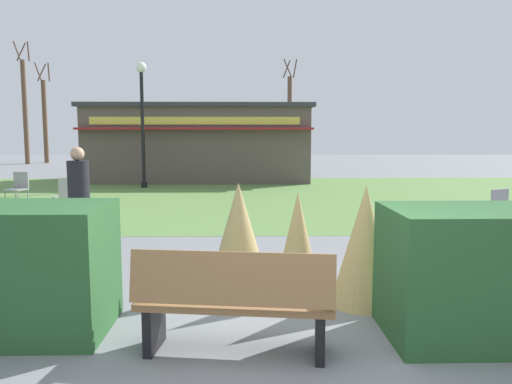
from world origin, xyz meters
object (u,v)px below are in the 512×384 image
Objects in this scene: cafe_chair_center at (67,195)px; tree_right_bg at (25,110)px; cafe_chair_east at (19,186)px; food_kiosk at (200,142)px; person_strolling at (79,199)px; park_bench at (234,302)px; parked_car_west_slot at (201,157)px; tree_center_bg at (289,117)px; cafe_chair_west at (504,210)px; tree_left_bg at (45,119)px; lamppost_far at (142,110)px.

tree_right_bg reaches higher than cafe_chair_center.
cafe_chair_east is 1.00× the size of cafe_chair_center.
cafe_chair_east is 0.12× the size of tree_right_bg.
food_kiosk is 12.46m from person_strolling.
park_bench is 8.19m from cafe_chair_center.
tree_center_bg is at bearing 48.83° from parked_car_west_slot.
parked_car_west_slot is 0.66× the size of tree_center_bg.
person_strolling is at bearing 123.10° from park_bench.
cafe_chair_center is at bearing -64.95° from tree_right_bg.
food_kiosk is at bearing -42.93° from tree_right_bg.
cafe_chair_west is 18.92m from parked_car_west_slot.
tree_left_bg reaches higher than parked_car_west_slot.
lamppost_far is at bearing -113.41° from tree_center_bg.
park_bench is 0.24× the size of tree_right_bg.
park_bench is 22.47m from parked_car_west_slot.
tree_center_bg reaches higher than lamppost_far.
person_strolling is 0.23× the size of tree_right_bg.
tree_left_bg is (-9.89, 24.26, 1.89)m from person_strolling.
park_bench is at bearing -84.02° from food_kiosk.
tree_right_bg is (-17.98, 22.25, 2.75)m from cafe_chair_west.
tree_right_bg is at bearing 112.30° from cafe_chair_east.
person_strolling is (3.24, -5.12, 0.33)m from cafe_chair_east.
tree_center_bg is at bearing 84.03° from park_bench.
food_kiosk is 9.47m from cafe_chair_center.
cafe_chair_center is 0.12× the size of tree_right_bg.
cafe_chair_center is (-8.72, 2.42, 0.00)m from cafe_chair_west.
tree_right_bg reaches higher than tree_center_bg.
cafe_chair_center is at bearing -67.84° from tree_left_bg.
person_strolling is at bearing -102.84° from tree_center_bg.
person_strolling is 18.41m from parked_car_west_slot.
lamppost_far is 6.67m from cafe_chair_center.
lamppost_far is at bearing 85.58° from cafe_chair_center.
park_bench reaches higher than cafe_chair_west.
food_kiosk is 9.91× the size of cafe_chair_center.
cafe_chair_center is 0.53× the size of person_strolling.
lamppost_far is 4.84× the size of cafe_chair_east.
cafe_chair_center is (-2.20, -9.16, -0.99)m from food_kiosk.
tree_right_bg is (-11.47, 10.67, 1.76)m from food_kiosk.
person_strolling is (-0.86, -12.41, -0.66)m from food_kiosk.
person_strolling reaches higher than park_bench.
person_strolling is at bearing -84.91° from lamppost_far.
person_strolling is (-2.58, 3.95, 0.38)m from park_bench.
food_kiosk reaches higher than cafe_chair_east.
cafe_chair_west is at bearing -15.52° from cafe_chair_center.
person_strolling reaches higher than cafe_chair_east.
cafe_chair_center is (-0.49, -6.29, -2.17)m from lamppost_far.
lamppost_far is (-3.43, 13.49, 2.22)m from park_bench.
tree_right_bg reaches higher than food_kiosk.
tree_left_bg is at bearing 112.16° from cafe_chair_center.
parked_car_west_slot is 12.24m from tree_right_bg.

